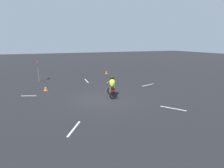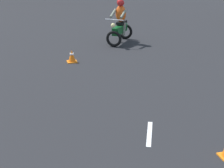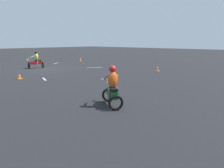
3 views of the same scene
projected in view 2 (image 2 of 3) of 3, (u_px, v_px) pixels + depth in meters
The scene contains 3 objects.
motorcycle_rider_background at pixel (120, 24), 16.49m from camera, with size 1.28×1.49×1.66m.
traffic_cone_far_right at pixel (72, 56), 14.23m from camera, with size 0.32×0.32×0.41m.
lane_stripe_n at pixel (149, 134), 9.33m from camera, with size 0.10×1.20×0.01m, color silver.
Camera 2 is at (0.10, -2.71, 4.16)m, focal length 70.00 mm.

